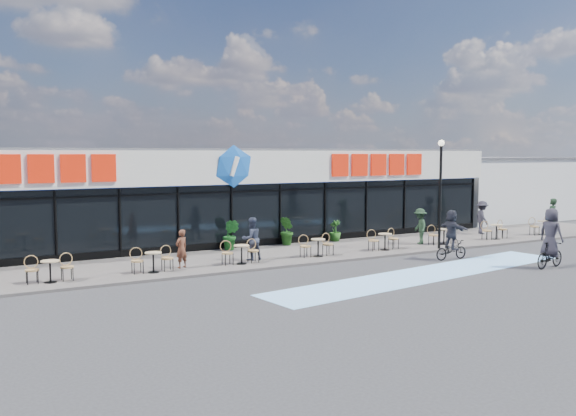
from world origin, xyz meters
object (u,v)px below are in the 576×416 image
Objects in this scene: patron_right at (252,239)px; cyclist_a at (550,243)px; patron_left at (181,249)px; pedestrian_b at (482,217)px; potted_plant_mid at (287,231)px; pedestrian_a at (420,226)px; lamp_post at (440,184)px; potted_plant_right at (335,231)px; cyclist_b at (451,237)px; pedestrian_c at (552,217)px; potted_plant_left at (231,235)px.

patron_right is 0.75× the size of cyclist_a.
patron_left is 17.25m from pedestrian_b.
pedestrian_a reaches higher than potted_plant_mid.
lamp_post is 5.62m from potted_plant_right.
pedestrian_b reaches higher than patron_right.
patron_left is 0.70× the size of cyclist_b.
patron_right is at bearing -154.67° from potted_plant_right.
cyclist_a is at bearing 25.74° from pedestrian_c.
pedestrian_a is (8.84, 0.02, -0.02)m from patron_right.
patron_right reaches higher than potted_plant_right.
pedestrian_b reaches higher than patron_left.
cyclist_b is (-6.69, -4.63, -0.04)m from pedestrian_b.
lamp_post is at bearing -37.30° from potted_plant_mid.
pedestrian_a is 6.72m from cyclist_a.
patron_right is (-5.85, -2.77, 0.35)m from potted_plant_right.
potted_plant_mid is 0.78× the size of patron_right.
potted_plant_right is 0.60× the size of patron_right.
potted_plant_mid is at bearing 142.70° from lamp_post.
pedestrian_a is 8.25m from pedestrian_c.
patron_left is at bearing -154.19° from potted_plant_mid.
pedestrian_b is 8.14m from cyclist_b.
patron_left is 0.82× the size of pedestrian_b.
lamp_post is at bearing 98.22° from cyclist_a.
lamp_post reaches higher than potted_plant_right.
potted_plant_right is at bearing 0.80° from potted_plant_mid.
pedestrian_a is (11.87, 0.28, 0.12)m from patron_left.
cyclist_a is 3.77m from cyclist_b.
pedestrian_b is 0.77× the size of cyclist_a.
patron_left is 11.88m from pedestrian_a.
patron_right is 11.55m from cyclist_a.
pedestrian_c is at bearing -100.86° from pedestrian_b.
potted_plant_mid is 6.88m from patron_left.
pedestrian_b is 9.17m from cyclist_a.
cyclist_b is at bearing 3.51° from pedestrian_c.
potted_plant_right is at bearing -110.17° from pedestrian_a.
potted_plant_right is at bearing -159.66° from patron_right.
pedestrian_c is (11.19, -3.66, 0.45)m from potted_plant_right.
cyclist_b reaches higher than patron_right.
patron_left is at bearing -66.15° from pedestrian_a.
pedestrian_a is at bearing -17.52° from potted_plant_left.
pedestrian_b is at bearing 25.67° from lamp_post.
cyclist_b is (-1.96, 3.22, -0.04)m from cyclist_a.
pedestrian_c is at bearing 106.13° from pedestrian_a.
patron_right is (-3.16, -2.73, 0.19)m from potted_plant_mid.
lamp_post is at bearing -26.51° from potted_plant_left.
pedestrian_b reaches higher than potted_plant_right.
lamp_post is 3.59× the size of potted_plant_left.
potted_plant_mid is 4.18m from patron_right.
cyclist_b is at bearing -40.73° from potted_plant_left.
pedestrian_b is (17.18, 1.44, 0.16)m from patron_left.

